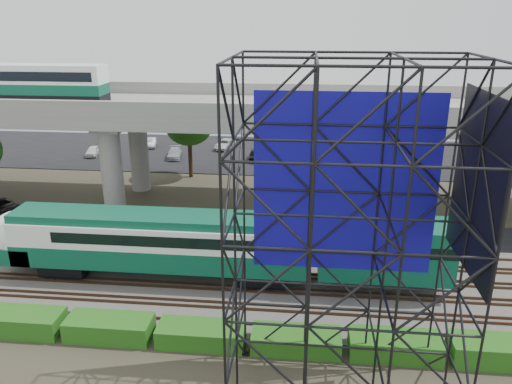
# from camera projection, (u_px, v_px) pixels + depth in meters

# --- Properties ---
(ground) EXTENTS (140.00, 140.00, 0.00)m
(ground) POSITION_uv_depth(u_px,v_px,m) (200.00, 299.00, 30.59)
(ground) COLOR #474233
(ground) RESTS_ON ground
(ballast_bed) EXTENTS (90.00, 12.00, 0.20)m
(ballast_bed) POSITION_uv_depth(u_px,v_px,m) (206.00, 281.00, 32.44)
(ballast_bed) COLOR slate
(ballast_bed) RESTS_ON ground
(service_road) EXTENTS (90.00, 5.00, 0.08)m
(service_road) POSITION_uv_depth(u_px,v_px,m) (227.00, 229.00, 40.42)
(service_road) COLOR black
(service_road) RESTS_ON ground
(parking_lot) EXTENTS (90.00, 18.00, 0.08)m
(parking_lot) POSITION_uv_depth(u_px,v_px,m) (256.00, 154.00, 62.45)
(parking_lot) COLOR black
(parking_lot) RESTS_ON ground
(harbor_water) EXTENTS (140.00, 40.00, 0.03)m
(harbor_water) POSITION_uv_depth(u_px,v_px,m) (269.00, 119.00, 83.09)
(harbor_water) COLOR slate
(harbor_water) RESTS_ON ground
(rail_tracks) EXTENTS (90.00, 9.52, 0.16)m
(rail_tracks) POSITION_uv_depth(u_px,v_px,m) (206.00, 278.00, 32.38)
(rail_tracks) COLOR #472D1E
(rail_tracks) RESTS_ON ballast_bed
(commuter_train) EXTENTS (29.30, 3.06, 4.30)m
(commuter_train) POSITION_uv_depth(u_px,v_px,m) (193.00, 242.00, 31.57)
(commuter_train) COLOR black
(commuter_train) RESTS_ON rail_tracks
(overpass) EXTENTS (80.00, 12.00, 12.40)m
(overpass) POSITION_uv_depth(u_px,v_px,m) (220.00, 116.00, 42.97)
(overpass) COLOR #9E9B93
(overpass) RESTS_ON ground
(scaffold_tower) EXTENTS (9.36, 6.36, 15.00)m
(scaffold_tower) POSITION_uv_depth(u_px,v_px,m) (347.00, 253.00, 19.85)
(scaffold_tower) COLOR black
(scaffold_tower) RESTS_ON ground
(hedge_strip) EXTENTS (34.60, 1.80, 1.20)m
(hedge_strip) POSITION_uv_depth(u_px,v_px,m) (201.00, 334.00, 26.28)
(hedge_strip) COLOR #195112
(hedge_strip) RESTS_ON ground
(trees) EXTENTS (40.94, 16.94, 7.69)m
(trees) POSITION_uv_depth(u_px,v_px,m) (184.00, 144.00, 44.33)
(trees) COLOR #382314
(trees) RESTS_ON ground
(suv) EXTENTS (5.69, 4.29, 1.44)m
(suv) POSITION_uv_depth(u_px,v_px,m) (1.00, 207.00, 42.93)
(suv) COLOR black
(suv) RESTS_ON service_road
(parked_cars) EXTENTS (37.87, 9.63, 1.31)m
(parked_cars) POSITION_uv_depth(u_px,v_px,m) (268.00, 150.00, 61.77)
(parked_cars) COLOR white
(parked_cars) RESTS_ON parking_lot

